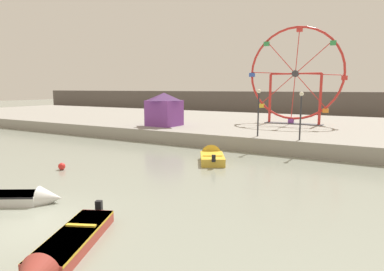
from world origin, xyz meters
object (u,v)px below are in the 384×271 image
Objects in this scene: motorboat_mustard_yellow at (212,157)px; promenade_lamp_near at (258,106)px; mooring_buoy_orange at (62,166)px; motorboat_faded_red at (61,252)px; promenade_lamp_far at (301,108)px; motorboat_pale_grey at (15,198)px; ferris_wheel_red_frame at (295,76)px; carnival_booth_purple_stall at (164,109)px.

motorboat_mustard_yellow is 1.02× the size of promenade_lamp_near.
motorboat_mustard_yellow is at bearing 44.21° from mooring_buoy_orange.
promenade_lamp_far is at bearing 147.33° from motorboat_faded_red.
motorboat_pale_grey is 0.44× the size of ferris_wheel_red_frame.
mooring_buoy_orange is (-8.76, -12.15, -3.46)m from promenade_lamp_near.
promenade_lamp_near is at bearing -9.56° from carnival_booth_purple_stall.
ferris_wheel_red_frame is at bearing 156.00° from motorboat_faded_red.
motorboat_faded_red is 1.34× the size of promenade_lamp_near.
promenade_lamp_far is (2.79, -11.10, -2.82)m from ferris_wheel_red_frame.
ferris_wheel_red_frame is at bearing 67.81° from mooring_buoy_orange.
motorboat_mustard_yellow is 6.45m from promenade_lamp_near.
promenade_lamp_far is (8.97, 16.89, 3.33)m from motorboat_pale_grey.
promenade_lamp_far is at bearing 31.66° from motorboat_pale_grey.
motorboat_mustard_yellow is at bearing -36.44° from carnival_booth_purple_stall.
motorboat_mustard_yellow is 14.41m from motorboat_faded_red.
promenade_lamp_near reaches higher than motorboat_pale_grey.
motorboat_faded_red is at bearing -89.39° from promenade_lamp_near.
promenade_lamp_near is at bearing 54.23° from mooring_buoy_orange.
motorboat_mustard_yellow reaches higher than motorboat_faded_red.
mooring_buoy_orange is at bearing -152.70° from motorboat_faded_red.
mooring_buoy_orange is (2.13, -14.74, -2.74)m from carnival_booth_purple_stall.
ferris_wheel_red_frame is at bearing -36.61° from motorboat_mustard_yellow.
mooring_buoy_orange is (-7.11, -6.92, -0.07)m from motorboat_mustard_yellow.
carnival_booth_purple_stall is 11.21m from promenade_lamp_near.
motorboat_pale_grey is 1.31× the size of carnival_booth_purple_stall.
carnival_booth_purple_stall reaches higher than motorboat_mustard_yellow.
mooring_buoy_orange is at bearing -112.19° from ferris_wheel_red_frame.
motorboat_pale_grey is 1.21× the size of promenade_lamp_near.
motorboat_mustard_yellow is at bearing -135.74° from promenade_lamp_far.
carnival_booth_purple_stall is (-11.47, -8.18, -3.44)m from ferris_wheel_red_frame.
motorboat_pale_grey is 18.44m from promenade_lamp_near.
motorboat_pale_grey reaches higher than mooring_buoy_orange.
carnival_booth_purple_stall is 0.96× the size of promenade_lamp_far.
motorboat_faded_red is 30.90m from ferris_wheel_red_frame.
mooring_buoy_orange is at bearing -78.00° from carnival_booth_purple_stall.
motorboat_pale_grey is at bearing -134.84° from motorboat_faded_red.
promenade_lamp_far is (3.17, 19.18, 3.34)m from motorboat_faded_red.
motorboat_mustard_yellow is 1.07× the size of promenade_lamp_far.
motorboat_pale_grey is at bearing -107.97° from promenade_lamp_near.
promenade_lamp_far is at bearing -74.41° from motorboat_mustard_yellow.
promenade_lamp_far is at bearing -5.74° from promenade_lamp_near.
promenade_lamp_near is (1.64, 5.23, 3.39)m from motorboat_mustard_yellow.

